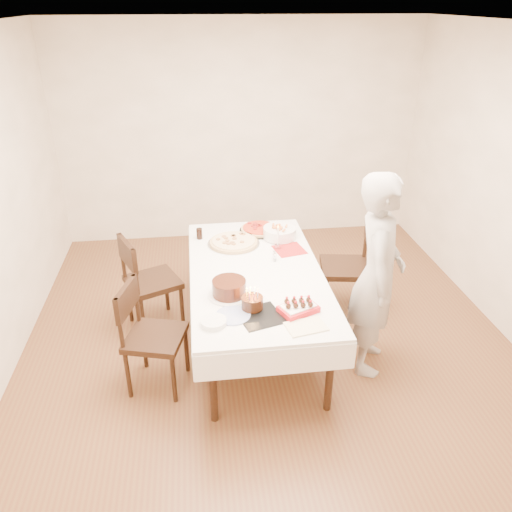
{
  "coord_description": "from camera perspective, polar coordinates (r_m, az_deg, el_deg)",
  "views": [
    {
      "loc": [
        -0.6,
        -3.69,
        2.87
      ],
      "look_at": [
        -0.11,
        0.08,
        0.9
      ],
      "focal_mm": 35.0,
      "sensor_mm": 36.0,
      "label": 1
    }
  ],
  "objects": [
    {
      "name": "pasta_bowl",
      "position": [
        4.92,
        2.72,
        2.7
      ],
      "size": [
        0.33,
        0.33,
        0.1
      ],
      "primitive_type": "cylinder",
      "rotation": [
        0.0,
        0.0,
        0.0
      ],
      "color": "white",
      "rests_on": "dining_table"
    },
    {
      "name": "floor",
      "position": [
        4.71,
        1.52,
        -10.05
      ],
      "size": [
        5.0,
        5.0,
        0.0
      ],
      "primitive_type": "plane",
      "color": "brown",
      "rests_on": "ground"
    },
    {
      "name": "wall_back",
      "position": [
        6.4,
        -1.82,
        13.72
      ],
      "size": [
        4.5,
        0.04,
        2.7
      ],
      "primitive_type": "cube",
      "color": "white",
      "rests_on": "floor"
    },
    {
      "name": "birthday_cake",
      "position": [
        3.79,
        -0.43,
        -4.92
      ],
      "size": [
        0.17,
        0.17,
        0.16
      ],
      "primitive_type": "cylinder",
      "rotation": [
        0.0,
        0.0,
        -0.04
      ],
      "color": "#3A1D0F",
      "rests_on": "dining_table"
    },
    {
      "name": "ceiling",
      "position": [
        3.74,
        2.08,
        24.84
      ],
      "size": [
        5.0,
        5.0,
        0.0
      ],
      "primitive_type": "plane",
      "rotation": [
        3.14,
        0.0,
        0.0
      ],
      "color": "white",
      "rests_on": "wall_back"
    },
    {
      "name": "wall_front",
      "position": [
        2.02,
        13.73,
        -22.35
      ],
      "size": [
        4.5,
        0.04,
        2.7
      ],
      "primitive_type": "cube",
      "color": "white",
      "rests_on": "floor"
    },
    {
      "name": "red_placemat",
      "position": [
        4.72,
        3.83,
        0.7
      ],
      "size": [
        0.32,
        0.32,
        0.01
      ],
      "primitive_type": "cube",
      "rotation": [
        0.0,
        0.0,
        0.22
      ],
      "color": "#B21E1E",
      "rests_on": "dining_table"
    },
    {
      "name": "dining_table",
      "position": [
        4.55,
        0.0,
        -5.83
      ],
      "size": [
        1.74,
        2.39,
        0.75
      ],
      "primitive_type": "cube",
      "rotation": [
        0.0,
        0.0,
        -0.31
      ],
      "color": "white",
      "rests_on": "floor"
    },
    {
      "name": "box_lid",
      "position": [
        3.66,
        5.73,
        -8.09
      ],
      "size": [
        0.32,
        0.24,
        0.02
      ],
      "primitive_type": "cube",
      "rotation": [
        0.0,
        0.0,
        0.2
      ],
      "color": "beige",
      "rests_on": "dining_table"
    },
    {
      "name": "cola_glass",
      "position": [
        4.94,
        -6.49,
        2.55
      ],
      "size": [
        0.08,
        0.08,
        0.11
      ],
      "primitive_type": "cylinder",
      "rotation": [
        0.0,
        0.0,
        -0.4
      ],
      "color": "black",
      "rests_on": "dining_table"
    },
    {
      "name": "taper_candle",
      "position": [
        4.68,
        2.52,
        2.2
      ],
      "size": [
        0.06,
        0.06,
        0.25
      ],
      "primitive_type": "cylinder",
      "rotation": [
        0.0,
        0.0,
        -0.08
      ],
      "color": "white",
      "rests_on": "dining_table"
    },
    {
      "name": "china_plate",
      "position": [
        3.76,
        -2.64,
        -6.78
      ],
      "size": [
        0.29,
        0.29,
        0.01
      ],
      "primitive_type": "cylinder",
      "rotation": [
        0.0,
        0.0,
        0.09
      ],
      "color": "white",
      "rests_on": "dining_table"
    },
    {
      "name": "chair_left_dessert",
      "position": [
        4.09,
        -11.42,
        -9.13
      ],
      "size": [
        0.59,
        0.59,
        0.93
      ],
      "primitive_type": null,
      "rotation": [
        0.0,
        0.0,
        2.87
      ],
      "color": "black",
      "rests_on": "floor"
    },
    {
      "name": "strawberry_box",
      "position": [
        3.8,
        4.86,
        -5.93
      ],
      "size": [
        0.33,
        0.29,
        0.07
      ],
      "primitive_type": null,
      "rotation": [
        0.0,
        0.0,
        0.42
      ],
      "color": "red",
      "rests_on": "dining_table"
    },
    {
      "name": "pizza_white",
      "position": [
        4.81,
        -2.57,
        1.59
      ],
      "size": [
        0.59,
        0.59,
        0.04
      ],
      "primitive_type": "cylinder",
      "rotation": [
        0.0,
        0.0,
        0.19
      ],
      "color": "beige",
      "rests_on": "dining_table"
    },
    {
      "name": "pizza_pepperoni",
      "position": [
        5.09,
        0.43,
        3.1
      ],
      "size": [
        0.43,
        0.43,
        0.04
      ],
      "primitive_type": "cylinder",
      "rotation": [
        0.0,
        0.0,
        -0.04
      ],
      "color": "red",
      "rests_on": "dining_table"
    },
    {
      "name": "shaker_pair",
      "position": [
        4.49,
        2.18,
        -0.14
      ],
      "size": [
        0.09,
        0.09,
        0.08
      ],
      "primitive_type": null,
      "rotation": [
        0.0,
        0.0,
        0.42
      ],
      "color": "white",
      "rests_on": "dining_table"
    },
    {
      "name": "layer_cake",
      "position": [
        3.97,
        -3.09,
        -3.69
      ],
      "size": [
        0.36,
        0.36,
        0.14
      ],
      "primitive_type": "cylinder",
      "rotation": [
        0.0,
        0.0,
        -0.04
      ],
      "color": "#35170D",
      "rests_on": "dining_table"
    },
    {
      "name": "chair_left_savory",
      "position": [
        4.81,
        -11.7,
        -2.9
      ],
      "size": [
        0.66,
        0.66,
        0.97
      ],
      "primitive_type": null,
      "rotation": [
        0.0,
        0.0,
        3.56
      ],
      "color": "black",
      "rests_on": "floor"
    },
    {
      "name": "person",
      "position": [
        4.15,
        13.67,
        -2.2
      ],
      "size": [
        0.6,
        0.74,
        1.74
      ],
      "primitive_type": "imported",
      "rotation": [
        0.0,
        0.0,
        1.24
      ],
      "color": "#B5AFAB",
      "rests_on": "floor"
    },
    {
      "name": "chair_right_savory",
      "position": [
        5.0,
        10.16,
        -1.32
      ],
      "size": [
        0.59,
        0.59,
        1.0
      ],
      "primitive_type": null,
      "rotation": [
        0.0,
        0.0,
        -0.16
      ],
      "color": "black",
      "rests_on": "floor"
    },
    {
      "name": "plate_stack",
      "position": [
        3.67,
        -4.88,
        -7.53
      ],
      "size": [
        0.22,
        0.22,
        0.04
      ],
      "primitive_type": "cylinder",
      "rotation": [
        0.0,
        0.0,
        -0.13
      ],
      "color": "white",
      "rests_on": "dining_table"
    },
    {
      "name": "cake_board",
      "position": [
        3.75,
        0.47,
        -6.94
      ],
      "size": [
        0.39,
        0.39,
        0.01
      ],
      "primitive_type": "cube",
      "rotation": [
        0.0,
        0.0,
        0.28
      ],
      "color": "black",
      "rests_on": "dining_table"
    }
  ]
}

